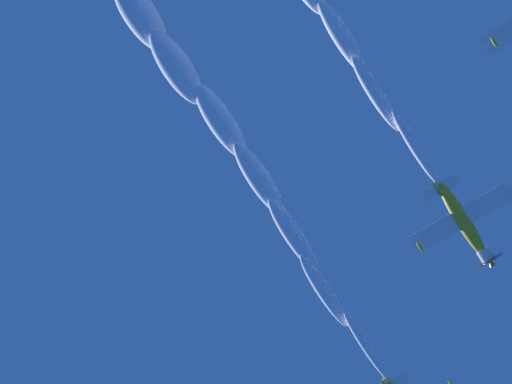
# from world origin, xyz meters

# --- Properties ---
(airplane_left_wingman) EXTENTS (7.78, 7.86, 3.46)m
(airplane_left_wingman) POSITION_xyz_m (2.07, -13.23, 69.35)
(airplane_left_wingman) COLOR gold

